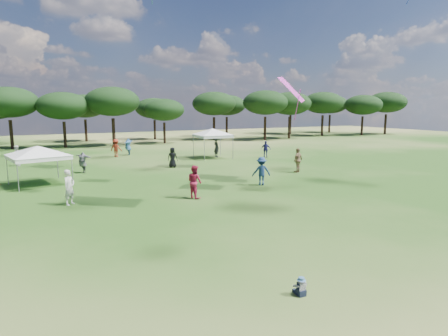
{
  "coord_description": "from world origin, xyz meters",
  "views": [
    {
      "loc": [
        -5.82,
        -5.6,
        4.99
      ],
      "look_at": [
        0.03,
        6.0,
        2.87
      ],
      "focal_mm": 30.0,
      "sensor_mm": 36.0,
      "label": 1
    }
  ],
  "objects": [
    {
      "name": "ground",
      "position": [
        0.0,
        0.0,
        0.0
      ],
      "size": [
        140.0,
        140.0,
        0.0
      ],
      "primitive_type": "plane",
      "color": "#2B5218",
      "rests_on": "ground"
    },
    {
      "name": "tree_line",
      "position": [
        2.39,
        47.41,
        5.42
      ],
      "size": [
        108.78,
        17.63,
        7.77
      ],
      "color": "black",
      "rests_on": "ground"
    },
    {
      "name": "tent_left",
      "position": [
        -5.76,
        21.08,
        2.42
      ],
      "size": [
        6.53,
        6.53,
        2.84
      ],
      "rotation": [
        0.0,
        0.0,
        0.23
      ],
      "color": "gray",
      "rests_on": "ground"
    },
    {
      "name": "tent_right",
      "position": [
        9.75,
        27.76,
        2.78
      ],
      "size": [
        6.4,
        6.4,
        3.21
      ],
      "rotation": [
        0.0,
        0.0,
        -0.04
      ],
      "color": "gray",
      "rests_on": "ground"
    },
    {
      "name": "toddler",
      "position": [
        0.24,
        1.84,
        0.23
      ],
      "size": [
        0.35,
        0.38,
        0.51
      ],
      "rotation": [
        0.0,
        0.0,
        -0.07
      ],
      "color": "black",
      "rests_on": "ground"
    },
    {
      "name": "festival_crowd",
      "position": [
        -0.55,
        23.86,
        0.89
      ],
      "size": [
        29.5,
        22.18,
        1.91
      ],
      "color": "#997653",
      "rests_on": "ground"
    }
  ]
}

